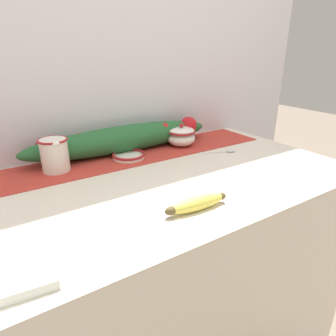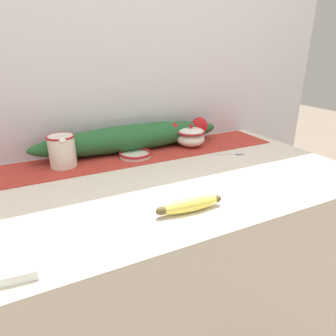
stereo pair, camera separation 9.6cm
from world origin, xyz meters
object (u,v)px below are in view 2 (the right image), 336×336
at_px(small_dish, 135,154).
at_px(banana, 190,205).
at_px(sugar_bowl, 191,136).
at_px(cream_pitcher, 62,150).
at_px(spoon, 238,153).

distance_m(small_dish, banana, 0.47).
relative_size(sugar_bowl, small_dish, 0.95).
relative_size(cream_pitcher, small_dish, 0.91).
bearing_deg(cream_pitcher, banana, -62.86).
bearing_deg(spoon, sugar_bowl, 144.57).
height_order(small_dish, banana, banana).
bearing_deg(cream_pitcher, spoon, -15.06).
distance_m(cream_pitcher, small_dish, 0.28).
relative_size(small_dish, spoon, 0.91).
distance_m(cream_pitcher, sugar_bowl, 0.54).
height_order(banana, spoon, banana).
bearing_deg(banana, spoon, 36.80).
distance_m(small_dish, spoon, 0.42).
bearing_deg(spoon, small_dish, 178.19).
height_order(cream_pitcher, banana, cream_pitcher).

